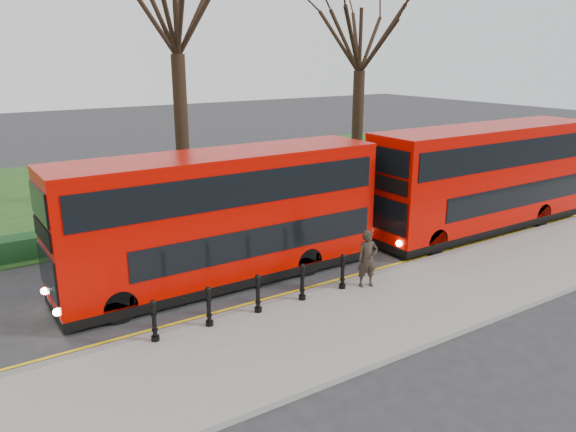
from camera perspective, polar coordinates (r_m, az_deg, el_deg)
ground at (r=16.60m, az=-3.00°, el=-7.77°), size 120.00×120.00×0.00m
pavement at (r=14.31m, az=3.19°, el=-11.60°), size 60.00×4.00×0.15m
kerb at (r=15.79m, az=-1.15°, el=-8.77°), size 60.00×0.25×0.16m
grass_verge at (r=29.91m, az=-17.67°, el=2.50°), size 60.00×18.00×0.06m
hedge at (r=22.26m, az=-11.88°, el=-0.68°), size 60.00×0.90×0.80m
yellow_line_outer at (r=16.05m, az=-1.73°, el=-8.61°), size 60.00×0.10×0.01m
yellow_line_inner at (r=16.21m, az=-2.10°, el=-8.36°), size 60.00×0.10×0.01m
tree_right at (r=30.32m, az=7.39°, el=17.97°), size 6.81×6.81×10.64m
bollard_row at (r=14.91m, az=-3.07°, el=-7.94°), size 5.83×0.15×1.00m
bus_lead at (r=16.82m, az=-6.68°, el=-0.28°), size 9.98×2.30×3.97m
bus_rear at (r=23.05m, az=19.27°, el=3.58°), size 10.25×2.36×4.08m
pedestrian at (r=16.51m, az=8.08°, el=-4.32°), size 0.71×0.57×1.70m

